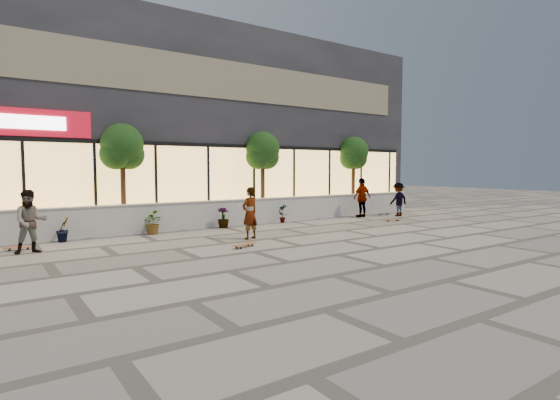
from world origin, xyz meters
TOP-DOWN VIEW (x-y plane):
  - ground at (0.00, 0.00)m, footprint 80.00×80.00m
  - planter_wall at (0.00, 7.00)m, footprint 22.00×0.42m
  - retail_building at (-0.00, 12.49)m, footprint 24.00×9.17m
  - shrub_b at (-5.70, 6.45)m, footprint 0.57×0.57m
  - shrub_c at (-2.90, 6.45)m, footprint 0.68×0.77m
  - shrub_d at (-0.10, 6.45)m, footprint 0.64×0.64m
  - shrub_e at (2.70, 6.45)m, footprint 0.46×0.35m
  - tree_midwest at (-3.50, 7.70)m, footprint 1.60×1.50m
  - tree_mideast at (2.50, 7.70)m, footprint 1.60×1.50m
  - tree_east at (8.00, 7.70)m, footprint 1.60×1.50m
  - skater_center at (-0.61, 3.58)m, footprint 0.70×0.55m
  - skater_left at (-6.71, 4.90)m, footprint 0.84×0.66m
  - skater_right_near at (7.00, 6.07)m, footprint 1.10×0.50m
  - skater_right_far at (8.75, 5.39)m, footprint 1.08×0.67m
  - skateboard_center at (-1.51, 2.38)m, footprint 0.89×0.50m
  - skateboard_left at (-6.97, 5.64)m, footprint 0.74×0.30m
  - skateboard_right_near at (7.00, 4.20)m, footprint 0.80×0.43m
  - skateboard_right_far at (8.68, 6.20)m, footprint 0.74×0.23m

SIDE VIEW (x-z plane):
  - ground at x=0.00m, z-range 0.00..0.00m
  - skateboard_left at x=-6.97m, z-range 0.03..0.12m
  - skateboard_right_far at x=8.68m, z-range 0.03..0.12m
  - skateboard_right_near at x=7.00m, z-range 0.03..0.12m
  - skateboard_center at x=-1.51m, z-range 0.03..0.14m
  - shrub_b at x=-5.70m, z-range 0.00..0.81m
  - shrub_c at x=-2.90m, z-range 0.00..0.81m
  - shrub_d at x=-0.10m, z-range 0.00..0.81m
  - shrub_e at x=2.70m, z-range 0.00..0.81m
  - planter_wall at x=0.00m, z-range 0.00..1.04m
  - skater_right_far at x=8.75m, z-range 0.00..1.61m
  - skater_center at x=-0.61m, z-range 0.00..1.70m
  - skater_left at x=-6.71m, z-range 0.00..1.73m
  - skater_right_near at x=7.00m, z-range 0.00..1.85m
  - tree_midwest at x=-3.50m, z-range 1.03..4.94m
  - tree_mideast at x=2.50m, z-range 1.03..4.94m
  - tree_east at x=8.00m, z-range 1.03..4.94m
  - retail_building at x=0.00m, z-range 0.00..8.50m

